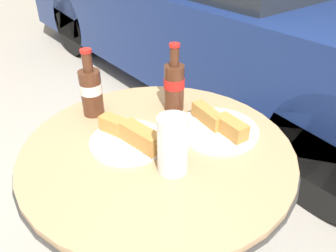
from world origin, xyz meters
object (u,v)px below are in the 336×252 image
(drinking_glass, at_px, (173,147))
(lunch_plate_near, at_px, (130,137))
(cola_bottle_left, at_px, (91,90))
(parked_car, at_px, (229,6))
(bistro_table, at_px, (158,188))
(cola_bottle_right, at_px, (174,85))
(lunch_plate_far, at_px, (218,127))

(drinking_glass, relative_size, lunch_plate_near, 0.68)
(drinking_glass, xyz_separation_m, lunch_plate_near, (-0.16, -0.02, -0.05))
(cola_bottle_left, bearing_deg, parked_car, 120.24)
(bistro_table, height_order, cola_bottle_right, cola_bottle_right)
(cola_bottle_left, height_order, parked_car, parked_car)
(cola_bottle_left, xyz_separation_m, lunch_plate_near, (0.22, 0.00, -0.06))
(bistro_table, relative_size, cola_bottle_right, 3.46)
(cola_bottle_right, bearing_deg, drinking_glass, -39.59)
(lunch_plate_far, bearing_deg, cola_bottle_right, -175.65)
(bistro_table, distance_m, lunch_plate_far, 0.26)
(bistro_table, relative_size, drinking_glass, 5.06)
(cola_bottle_right, bearing_deg, parked_car, 127.20)
(cola_bottle_right, xyz_separation_m, parked_car, (-1.16, 1.52, -0.17))
(lunch_plate_near, bearing_deg, cola_bottle_left, -179.80)
(cola_bottle_left, bearing_deg, lunch_plate_far, 36.41)
(bistro_table, bearing_deg, cola_bottle_left, -168.29)
(bistro_table, height_order, parked_car, parked_car)
(lunch_plate_far, distance_m, parked_car, 2.02)
(lunch_plate_far, bearing_deg, bistro_table, -106.43)
(lunch_plate_near, xyz_separation_m, lunch_plate_far, (0.11, 0.24, -0.00))
(bistro_table, bearing_deg, lunch_plate_far, 73.57)
(lunch_plate_far, bearing_deg, cola_bottle_left, -143.59)
(bistro_table, xyz_separation_m, cola_bottle_left, (-0.27, -0.06, 0.25))
(cola_bottle_left, xyz_separation_m, drinking_glass, (0.38, 0.03, -0.02))
(cola_bottle_left, bearing_deg, bistro_table, 11.71)
(lunch_plate_near, bearing_deg, lunch_plate_far, 65.42)
(cola_bottle_left, relative_size, cola_bottle_right, 0.97)
(cola_bottle_left, bearing_deg, drinking_glass, 3.85)
(bistro_table, distance_m, parked_car, 2.13)
(cola_bottle_right, distance_m, lunch_plate_far, 0.20)
(drinking_glass, distance_m, lunch_plate_near, 0.17)
(lunch_plate_near, distance_m, lunch_plate_far, 0.26)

